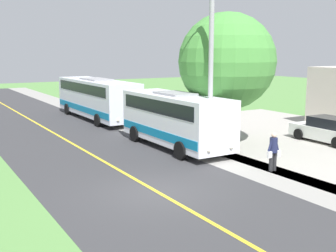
{
  "coord_description": "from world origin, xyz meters",
  "views": [
    {
      "loc": [
        7.34,
        13.01,
        5.1
      ],
      "look_at": [
        -3.5,
        -4.97,
        1.4
      ],
      "focal_mm": 44.98,
      "sensor_mm": 36.0,
      "label": 1
    }
  ],
  "objects_px": {
    "shuttle_bus_front": "(175,117)",
    "parked_car_near": "(329,130)",
    "pedestrian_with_bags": "(273,150)",
    "transit_bus_rear": "(97,97)",
    "street_light_pole": "(209,60)",
    "tree_curbside": "(227,62)"
  },
  "relations": [
    {
      "from": "parked_car_near",
      "to": "pedestrian_with_bags",
      "type": "bearing_deg",
      "value": 20.54
    },
    {
      "from": "shuttle_bus_front",
      "to": "pedestrian_with_bags",
      "type": "height_order",
      "value": "shuttle_bus_front"
    },
    {
      "from": "parked_car_near",
      "to": "street_light_pole",
      "type": "bearing_deg",
      "value": -7.46
    },
    {
      "from": "pedestrian_with_bags",
      "to": "parked_car_near",
      "type": "bearing_deg",
      "value": -159.46
    },
    {
      "from": "shuttle_bus_front",
      "to": "transit_bus_rear",
      "type": "distance_m",
      "value": 11.48
    },
    {
      "from": "transit_bus_rear",
      "to": "tree_curbside",
      "type": "bearing_deg",
      "value": 103.09
    },
    {
      "from": "transit_bus_rear",
      "to": "pedestrian_with_bags",
      "type": "relative_size",
      "value": 6.46
    },
    {
      "from": "street_light_pole",
      "to": "parked_car_near",
      "type": "height_order",
      "value": "street_light_pole"
    },
    {
      "from": "shuttle_bus_front",
      "to": "tree_curbside",
      "type": "bearing_deg",
      "value": 166.53
    },
    {
      "from": "parked_car_near",
      "to": "tree_curbside",
      "type": "bearing_deg",
      "value": -27.62
    },
    {
      "from": "shuttle_bus_front",
      "to": "parked_car_near",
      "type": "xyz_separation_m",
      "value": [
        -8.23,
        3.48,
        -0.95
      ]
    },
    {
      "from": "shuttle_bus_front",
      "to": "tree_curbside",
      "type": "xyz_separation_m",
      "value": [
        -2.91,
        0.7,
        2.94
      ]
    },
    {
      "from": "pedestrian_with_bags",
      "to": "parked_car_near",
      "type": "height_order",
      "value": "pedestrian_with_bags"
    },
    {
      "from": "transit_bus_rear",
      "to": "pedestrian_with_bags",
      "type": "xyz_separation_m",
      "value": [
        -1.12,
        17.59,
        -0.8
      ]
    },
    {
      "from": "transit_bus_rear",
      "to": "shuttle_bus_front",
      "type": "bearing_deg",
      "value": 89.62
    },
    {
      "from": "shuttle_bus_front",
      "to": "pedestrian_with_bags",
      "type": "bearing_deg",
      "value": 101.1
    },
    {
      "from": "pedestrian_with_bags",
      "to": "parked_car_near",
      "type": "distance_m",
      "value": 7.51
    },
    {
      "from": "transit_bus_rear",
      "to": "street_light_pole",
      "type": "xyz_separation_m",
      "value": [
        -0.32,
        13.93,
        3.03
      ]
    },
    {
      "from": "street_light_pole",
      "to": "tree_curbside",
      "type": "xyz_separation_m",
      "value": [
        -2.51,
        -1.76,
        -0.16
      ]
    },
    {
      "from": "street_light_pole",
      "to": "transit_bus_rear",
      "type": "bearing_deg",
      "value": -88.7
    },
    {
      "from": "transit_bus_rear",
      "to": "pedestrian_with_bags",
      "type": "distance_m",
      "value": 17.65
    },
    {
      "from": "tree_curbside",
      "to": "parked_car_near",
      "type": "bearing_deg",
      "value": 152.38
    }
  ]
}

